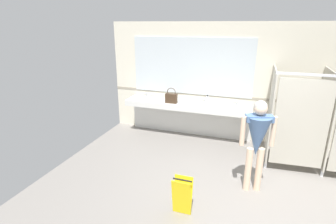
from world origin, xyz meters
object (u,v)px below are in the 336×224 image
Objects in this scene: person_standing at (257,136)px; wet_floor_sign at (182,196)px; handbag at (171,98)px; paper_cup at (191,101)px; soap_dispenser at (207,99)px.

person_standing reaches higher than wet_floor_sign.
person_standing is 2.58m from handbag.
handbag is at bearing 140.54° from person_standing.
paper_cup is (0.47, 0.11, -0.08)m from handbag.
wet_floor_sign is (0.21, -2.93, -0.67)m from soap_dispenser.
soap_dispenser is 1.84× the size of paper_cup.
paper_cup is 2.85m from wet_floor_sign.
handbag reaches higher than soap_dispenser.
paper_cup is 0.18× the size of wet_floor_sign.
soap_dispenser is at bearing 31.79° from paper_cup.
paper_cup is at bearing -148.21° from soap_dispenser.
soap_dispenser is at bearing 21.95° from handbag.
soap_dispenser reaches higher than paper_cup.
person_standing is at bearing -48.97° from paper_cup.
person_standing is 2.30m from soap_dispenser.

